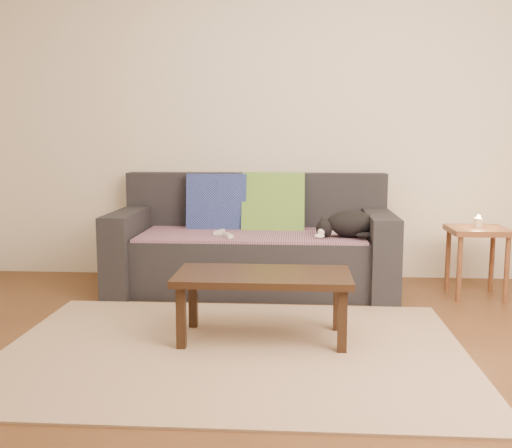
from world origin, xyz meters
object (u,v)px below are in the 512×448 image
at_px(wii_remote_a, 227,236).
at_px(side_table, 477,240).
at_px(sofa, 253,248).
at_px(cat, 349,224).
at_px(wii_remote_b, 219,232).
at_px(coffee_table, 263,282).

xyz_separation_m(wii_remote_a, side_table, (1.80, 0.15, -0.04)).
distance_m(sofa, wii_remote_a, 0.38).
bearing_deg(wii_remote_a, sofa, -52.29).
bearing_deg(sofa, cat, -17.06).
bearing_deg(sofa, wii_remote_a, -117.45).
xyz_separation_m(sofa, side_table, (1.64, -0.15, 0.11)).
bearing_deg(side_table, wii_remote_b, -179.86).
bearing_deg(sofa, side_table, -5.32).
xyz_separation_m(cat, coffee_table, (-0.56, -1.02, -0.19)).
bearing_deg(wii_remote_a, cat, -108.99).
relative_size(cat, wii_remote_a, 3.33).
bearing_deg(wii_remote_b, cat, -79.66).
bearing_deg(side_table, sofa, 174.68).
bearing_deg(wii_remote_a, wii_remote_b, 2.99).
distance_m(cat, wii_remote_b, 0.96).
bearing_deg(cat, coffee_table, -94.78).
bearing_deg(wii_remote_a, coffee_table, 173.60).
xyz_separation_m(wii_remote_b, side_table, (1.88, 0.00, -0.04)).
height_order(sofa, wii_remote_a, sofa).
bearing_deg(coffee_table, wii_remote_b, 109.83).
bearing_deg(side_table, wii_remote_a, -175.09).
xyz_separation_m(side_table, coffee_table, (-1.49, -1.08, -0.07)).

